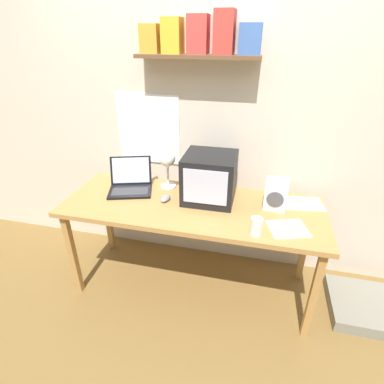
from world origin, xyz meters
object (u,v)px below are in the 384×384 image
computer_mouse (165,198)px  printed_handout (288,229)px  space_heater (276,194)px  floor_cushion (363,306)px  juice_glass (256,227)px  loose_paper_near_laptop (303,203)px  laptop (130,182)px  desk_lamp (168,162)px  crt_monitor (210,178)px  corner_desk (192,212)px

computer_mouse → printed_handout: (0.85, -0.17, -0.01)m
space_heater → floor_cushion: 1.10m
printed_handout → computer_mouse: bearing=169.1°
juice_glass → loose_paper_near_laptop: size_ratio=0.37×
laptop → juice_glass: bearing=-39.0°
desk_lamp → printed_handout: 0.96m
floor_cushion → space_heater: bearing=175.5°
space_heater → printed_handout: bearing=-65.5°
juice_glass → space_heater: size_ratio=0.52×
crt_monitor → desk_lamp: bearing=170.2°
loose_paper_near_laptop → desk_lamp: bearing=-178.4°
desk_lamp → computer_mouse: 0.27m
corner_desk → desk_lamp: bearing=143.6°
laptop → juice_glass: size_ratio=3.52×
computer_mouse → printed_handout: computer_mouse is taller
laptop → floor_cushion: laptop is taller
corner_desk → desk_lamp: (-0.23, 0.17, 0.30)m
crt_monitor → computer_mouse: 0.36m
desk_lamp → computer_mouse: size_ratio=2.87×
juice_glass → space_heater: bearing=72.2°
corner_desk → crt_monitor: size_ratio=5.06×
corner_desk → space_heater: bearing=8.6°
laptop → printed_handout: 1.21m
corner_desk → floor_cushion: 1.45m
crt_monitor → space_heater: bearing=-4.1°
laptop → computer_mouse: size_ratio=3.46×
corner_desk → juice_glass: bearing=-29.2°
corner_desk → laptop: 0.55m
juice_glass → computer_mouse: bearing=157.9°
space_heater → printed_handout: (0.08, -0.24, -0.11)m
printed_handout → loose_paper_near_laptop: 0.37m
crt_monitor → computer_mouse: crt_monitor is taller
juice_glass → corner_desk: bearing=150.8°
crt_monitor → space_heater: (0.47, -0.03, -0.06)m
laptop → space_heater: laptop is taller
floor_cushion → laptop: bearing=177.0°
computer_mouse → printed_handout: size_ratio=0.41×
crt_monitor → floor_cushion: 1.49m
loose_paper_near_laptop → floor_cushion: (0.53, -0.17, -0.71)m
crt_monitor → desk_lamp: 0.34m
printed_handout → loose_paper_near_laptop: same height
juice_glass → space_heater: (0.11, 0.34, 0.06)m
corner_desk → printed_handout: printed_handout is taller
crt_monitor → juice_glass: (0.36, -0.37, -0.12)m
corner_desk → loose_paper_near_laptop: loose_paper_near_laptop is taller
space_heater → computer_mouse: size_ratio=1.90×
laptop → floor_cushion: size_ratio=0.82×
computer_mouse → desk_lamp: bearing=99.3°
computer_mouse → printed_handout: bearing=-10.9°
loose_paper_near_laptop → computer_mouse: bearing=-169.2°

